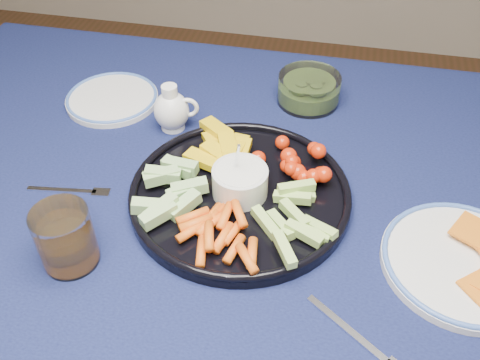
% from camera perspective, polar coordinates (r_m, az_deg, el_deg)
% --- Properties ---
extents(dining_table, '(1.67, 1.07, 0.75)m').
position_cam_1_polar(dining_table, '(0.98, 4.40, -6.78)').
color(dining_table, '#4D3119').
rests_on(dining_table, ground).
extents(crudite_platter, '(0.38, 0.38, 0.12)m').
position_cam_1_polar(crudite_platter, '(0.92, -0.17, -1.14)').
color(crudite_platter, black).
rests_on(crudite_platter, dining_table).
extents(creamer_pitcher, '(0.09, 0.07, 0.10)m').
position_cam_1_polar(creamer_pitcher, '(1.07, -7.26, 7.40)').
color(creamer_pitcher, white).
rests_on(creamer_pitcher, dining_table).
extents(pickle_bowl, '(0.13, 0.13, 0.06)m').
position_cam_1_polar(pickle_bowl, '(1.16, 7.34, 9.46)').
color(pickle_bowl, white).
rests_on(pickle_bowl, dining_table).
extents(cheese_plate, '(0.25, 0.25, 0.03)m').
position_cam_1_polar(cheese_plate, '(0.89, 22.72, -7.95)').
color(cheese_plate, silver).
rests_on(cheese_plate, dining_table).
extents(juice_tumbler, '(0.09, 0.09, 0.10)m').
position_cam_1_polar(juice_tumbler, '(0.85, -18.03, -6.17)').
color(juice_tumbler, white).
rests_on(juice_tumbler, dining_table).
extents(fork_left, '(0.15, 0.03, 0.00)m').
position_cam_1_polar(fork_left, '(0.99, -17.12, -1.14)').
color(fork_left, silver).
rests_on(fork_left, dining_table).
extents(fork_right, '(0.15, 0.11, 0.00)m').
position_cam_1_polar(fork_right, '(0.78, 13.18, -16.65)').
color(fork_right, silver).
rests_on(fork_right, dining_table).
extents(side_plate_extra, '(0.20, 0.20, 0.02)m').
position_cam_1_polar(side_plate_extra, '(1.19, -13.48, 8.48)').
color(side_plate_extra, silver).
rests_on(side_plate_extra, dining_table).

